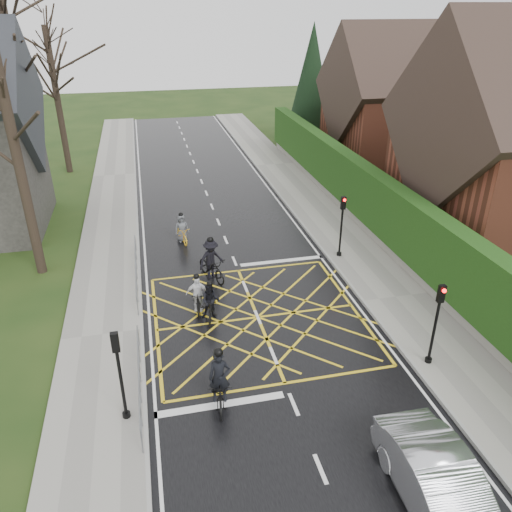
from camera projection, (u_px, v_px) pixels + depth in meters
name	position (u px, v px, depth m)	size (l,w,h in m)	color
ground	(258.00, 317.00, 20.01)	(120.00, 120.00, 0.00)	black
road	(258.00, 317.00, 20.00)	(9.00, 80.00, 0.01)	black
sidewalk_right	(395.00, 298.00, 21.17)	(3.00, 80.00, 0.15)	gray
sidewalk_left	(103.00, 336.00, 18.77)	(3.00, 80.00, 0.15)	gray
stone_wall	(373.00, 232.00, 26.61)	(0.50, 38.00, 0.70)	slate
hedge	(377.00, 201.00, 25.81)	(0.90, 38.00, 2.80)	#1A390F
house_far	(398.00, 108.00, 36.61)	(9.80, 8.80, 10.30)	brown
conifer	(311.00, 85.00, 42.48)	(4.60, 4.60, 10.00)	black
tree_near	(4.00, 97.00, 19.84)	(9.24, 9.24, 11.44)	black
tree_mid	(13.00, 59.00, 26.26)	(10.08, 10.08, 12.48)	black
tree_far	(52.00, 70.00, 34.01)	(8.40, 8.40, 10.40)	black
railing_south	(139.00, 376.00, 15.68)	(0.05, 5.04, 1.03)	slate
railing_north	(136.00, 266.00, 22.20)	(0.05, 6.04, 1.03)	slate
traffic_light_ne	(341.00, 227.00, 23.91)	(0.24, 0.31, 3.21)	black
traffic_light_se	(435.00, 326.00, 16.62)	(0.24, 0.31, 3.21)	black
traffic_light_sw	(121.00, 377.00, 14.33)	(0.24, 0.31, 3.21)	black
cyclist_rear	(220.00, 385.00, 15.48)	(0.98, 2.16, 2.02)	black
cyclist_back	(211.00, 305.00, 19.68)	(0.87, 1.73, 1.67)	black
cyclist_mid	(211.00, 263.00, 22.54)	(1.49, 2.23, 2.05)	black
cyclist_front	(198.00, 298.00, 20.14)	(0.96, 1.75, 1.71)	black
cyclist_lead	(182.00, 232.00, 26.12)	(0.89, 1.75, 1.62)	gold
car	(442.00, 490.00, 12.02)	(1.64, 4.71, 1.55)	silver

